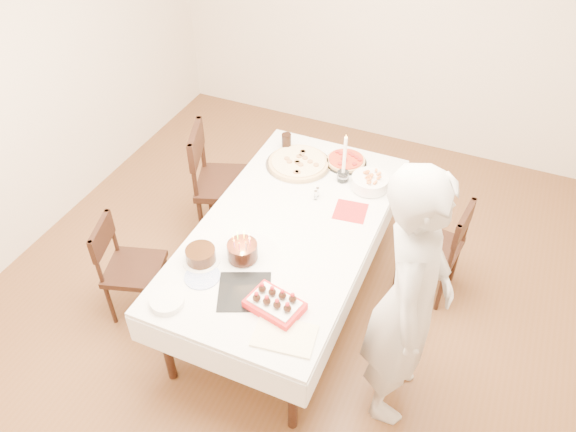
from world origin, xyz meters
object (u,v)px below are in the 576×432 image
at_px(person, 409,302).
at_px(taper_candle, 344,158).
at_px(chair_left_savory, 227,183).
at_px(birthday_cake, 242,247).
at_px(chair_right_savory, 431,247).
at_px(cola_glass, 286,142).
at_px(pizza_white, 298,163).
at_px(strawberry_box, 275,304).
at_px(chair_left_dessert, 134,269).
at_px(pizza_pepperoni, 346,161).
at_px(layer_cake, 201,255).
at_px(dining_table, 288,264).
at_px(pasta_bowl, 370,182).

xyz_separation_m(person, taper_candle, (-0.77, 1.10, 0.04)).
distance_m(chair_left_savory, birthday_cake, 1.16).
bearing_deg(chair_right_savory, cola_glass, 174.33).
bearing_deg(person, chair_left_savory, 55.34).
height_order(chair_left_savory, pizza_white, chair_left_savory).
bearing_deg(cola_glass, strawberry_box, -68.76).
xyz_separation_m(chair_left_dessert, pizza_pepperoni, (1.09, 1.36, 0.36)).
bearing_deg(layer_cake, chair_left_savory, 110.71).
bearing_deg(birthday_cake, pizza_pepperoni, 77.98).
bearing_deg(dining_table, pasta_bowl, 58.40).
relative_size(dining_table, chair_left_savory, 2.11).
relative_size(person, pizza_white, 3.58).
distance_m(dining_table, chair_left_dessert, 1.10).
bearing_deg(taper_candle, pasta_bowl, -1.57).
height_order(person, pasta_bowl, person).
height_order(chair_left_savory, person, person).
bearing_deg(dining_table, chair_right_savory, 30.43).
xyz_separation_m(pizza_white, birthday_cake, (0.06, -1.07, 0.08)).
bearing_deg(layer_cake, strawberry_box, -15.67).
relative_size(pizza_white, cola_glass, 3.62).
bearing_deg(pasta_bowl, chair_right_savory, -8.77).
bearing_deg(layer_cake, pasta_bowl, 56.53).
bearing_deg(pasta_bowl, strawberry_box, -97.28).
bearing_deg(chair_left_dessert, person, 164.11).
relative_size(chair_right_savory, person, 0.47).
height_order(taper_candle, birthday_cake, taper_candle).
bearing_deg(pizza_pepperoni, birthday_cake, -102.02).
xyz_separation_m(person, pasta_bowl, (-0.56, 1.09, -0.11)).
distance_m(taper_candle, cola_glass, 0.60).
bearing_deg(layer_cake, pizza_white, 81.91).
bearing_deg(person, dining_table, 58.81).
height_order(person, taper_candle, person).
height_order(chair_left_savory, pizza_pepperoni, chair_left_savory).
bearing_deg(layer_cake, dining_table, 54.41).
height_order(person, pizza_white, person).
distance_m(chair_right_savory, birthday_cake, 1.48).
relative_size(chair_left_savory, pasta_bowl, 3.75).
bearing_deg(chair_left_dessert, strawberry_box, 154.35).
relative_size(chair_right_savory, chair_left_dessert, 1.04).
distance_m(pizza_pepperoni, pasta_bowl, 0.34).
bearing_deg(chair_right_savory, layer_cake, -133.48).
bearing_deg(cola_glass, pizza_pepperoni, 1.36).
bearing_deg(pasta_bowl, layer_cake, -123.47).
bearing_deg(dining_table, cola_glass, 114.29).
distance_m(chair_left_savory, strawberry_box, 1.58).
bearing_deg(chair_left_savory, chair_left_dessert, 58.41).
relative_size(chair_left_savory, strawberry_box, 3.15).
height_order(dining_table, cola_glass, cola_glass).
xyz_separation_m(dining_table, person, (0.94, -0.47, 0.54)).
distance_m(pasta_bowl, cola_glass, 0.79).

